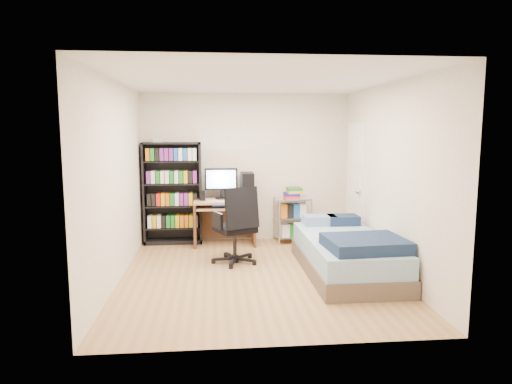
{
  "coord_description": "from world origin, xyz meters",
  "views": [
    {
      "loc": [
        -0.55,
        -5.75,
        1.89
      ],
      "look_at": [
        0.03,
        0.4,
        1.05
      ],
      "focal_mm": 32.0,
      "sensor_mm": 36.0,
      "label": 1
    }
  ],
  "objects": [
    {
      "name": "bed",
      "position": [
        1.19,
        -0.02,
        0.27
      ],
      "size": [
        1.08,
        2.16,
        0.62
      ],
      "color": "brown",
      "rests_on": "room"
    },
    {
      "name": "wire_cart",
      "position": [
        0.77,
        1.73,
        0.61
      ],
      "size": [
        0.61,
        0.46,
        0.93
      ],
      "rotation": [
        0.0,
        0.0,
        0.09
      ],
      "color": "silver",
      "rests_on": "room"
    },
    {
      "name": "room",
      "position": [
        0.0,
        0.0,
        1.25
      ],
      "size": [
        3.58,
        4.08,
        2.58
      ],
      "color": "tan",
      "rests_on": "ground"
    },
    {
      "name": "door",
      "position": [
        1.72,
        1.35,
        1.0
      ],
      "size": [
        0.12,
        0.8,
        2.0
      ],
      "color": "white",
      "rests_on": "room"
    },
    {
      "name": "media_shelf",
      "position": [
        -1.23,
        1.84,
        0.87
      ],
      "size": [
        0.95,
        0.32,
        1.76
      ],
      "color": "black",
      "rests_on": "room"
    },
    {
      "name": "computer_desk",
      "position": [
        -0.28,
        1.71,
        0.68
      ],
      "size": [
        1.0,
        0.58,
        1.26
      ],
      "color": "tan",
      "rests_on": "room"
    },
    {
      "name": "office_chair",
      "position": [
        -0.24,
        0.57,
        0.36
      ],
      "size": [
        0.87,
        0.87,
        1.11
      ],
      "rotation": [
        0.0,
        0.0,
        0.41
      ],
      "color": "black",
      "rests_on": "room"
    }
  ]
}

